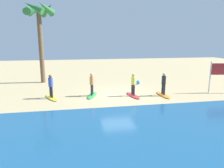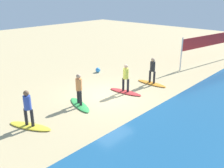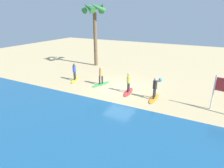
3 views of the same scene
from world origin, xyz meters
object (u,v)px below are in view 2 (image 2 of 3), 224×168
Objects in this scene: surfboard_orange at (152,83)px; surfer_yellow at (28,106)px; surfer_red at (126,76)px; surfboard_yellow at (30,126)px; surfboard_green at (80,105)px; surfer_green at (79,87)px; surfer_orange at (152,69)px; volleyball_net at (216,40)px; surfboard_red at (125,92)px; beach_ball at (98,70)px.

surfboard_orange is 8.35m from surfer_yellow.
surfboard_yellow is at bearing -4.59° from surfer_red.
surfboard_green is 0.99m from surfer_green.
surfer_orange is 8.43m from volleyball_net.
surfer_red and surfer_yellow have the same top height.
surfer_yellow is 0.18× the size of volleyball_net.
surfer_green is 2.95m from surfer_yellow.
surfer_yellow is at bearing -4.59° from surfer_red.
surfer_red reaches higher than surfboard_red.
surfer_yellow is at bearing -4.79° from volleyball_net.
surfer_orange reaches higher than surfboard_yellow.
surfboard_orange is 5.38m from surfboard_green.
surfer_red is 0.78× the size of surfboard_yellow.
surfer_green is (0.00, 0.00, 0.99)m from surfboard_green.
surfboard_orange is at bearing 170.48° from surfer_green.
surfboard_orange is 0.23× the size of volleyball_net.
surfboard_yellow is at bearing 2.25° from surfer_green.
volleyball_net is (-16.63, 1.39, 0.75)m from surfer_yellow.
surfer_red is 3.07m from surfer_green.
surfer_yellow is at bearing 25.04° from beach_ball.
surfboard_yellow is 1.28× the size of surfer_yellow.
volleyball_net is (-13.68, 1.51, 0.75)m from surfer_green.
surfboard_green is at bearing -109.05° from surfboard_red.
surfboard_yellow is at bearing -96.02° from surfboard_orange.
surfer_red is 4.49m from beach_ball.
surfer_orange is 8.35m from surfboard_yellow.
surfboard_orange is 4.40m from beach_ball.
surfer_red is 6.07m from surfboard_yellow.
volleyball_net reaches higher than surfboard_orange.
surfboard_orange is at bearing 174.65° from surfer_yellow.
surfer_green reaches higher than surfboard_green.
surfboard_red is at bearing 67.25° from beach_ball.
surfer_red is at bearing 175.41° from surfer_yellow.
surfboard_yellow is at bearing -102.47° from surfboard_red.
beach_ball is (-1.70, -4.06, 0.13)m from surfboard_red.
surfboard_red is 5.99m from surfboard_yellow.
surfboard_orange is at bearing 98.26° from surfboard_green.
surfboard_red is 6.07m from surfer_yellow.
surfer_yellow reaches higher than surfboard_yellow.
surfboard_red is (2.29, -0.29, 0.00)m from surfboard_orange.
surfer_green is (3.02, -0.60, 0.99)m from surfboard_red.
surfer_red is 3.23m from surfboard_green.
surfer_orange is 5.38m from surfer_green.
surfer_orange is at bearing 74.78° from surfboard_red.
surfboard_orange is at bearing 172.67° from surfer_red.
surfboard_green is (5.30, -0.89, -0.99)m from surfer_orange.
surfer_red is 10.73m from volleyball_net.
surfer_green is (5.30, -0.89, 0.99)m from surfboard_orange.
surfer_orange and surfer_green have the same top height.
surfboard_red is at bearing 96.62° from surfboard_green.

